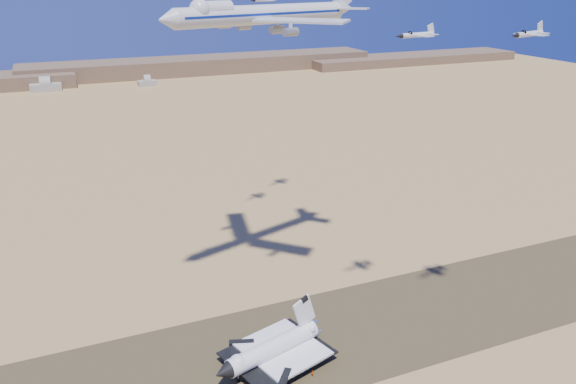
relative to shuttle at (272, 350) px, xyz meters
name	(u,v)px	position (x,y,z in m)	size (l,w,h in m)	color
ground	(280,349)	(4.66, 5.72, -5.03)	(1200.00, 1200.00, 0.00)	#AB864C
runway	(280,349)	(4.66, 5.72, -5.00)	(600.00, 50.00, 0.06)	#4D3E26
ridgeline	(161,70)	(69.98, 533.02, 2.60)	(960.00, 90.00, 18.00)	brown
hangars	(41,88)	(-59.34, 484.15, -0.20)	(200.50, 29.50, 30.00)	#A3A091
shuttle	(272,350)	(0.00, 0.00, 0.00)	(38.34, 30.22, 18.71)	white
carrier_747	(259,15)	(13.28, 43.05, 92.50)	(76.03, 56.55, 19.08)	silver
crew_a	(309,367)	(9.05, -6.39, -4.18)	(0.58, 0.38, 1.59)	#F3580E
crew_b	(313,373)	(8.86, -9.51, -4.08)	(0.86, 0.50, 1.78)	#F3580E
crew_c	(306,368)	(7.95, -6.69, -4.17)	(0.93, 0.48, 1.59)	#F3580E
chase_jet_a	(417,35)	(44.66, 3.09, 88.72)	(14.49, 8.16, 3.64)	silver
chase_jet_b	(529,34)	(69.07, -12.58, 89.44)	(15.29, 8.91, 3.90)	silver
chase_jet_c	(264,0)	(31.98, 88.34, 95.13)	(13.17, 8.35, 3.44)	silver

